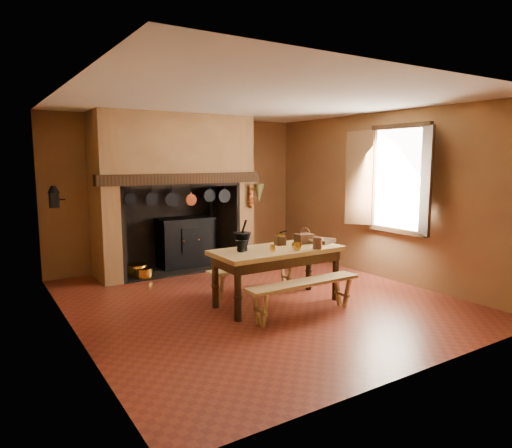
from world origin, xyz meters
The scene contains 28 objects.
floor centered at (0.00, 0.00, 0.00)m, with size 5.50×5.50×0.00m, color maroon.
ceiling centered at (0.00, 0.00, 2.80)m, with size 5.50×5.50×0.00m, color silver.
back_wall centered at (0.00, 2.75, 1.40)m, with size 5.00×0.02×2.80m, color olive.
wall_left centered at (-2.50, 0.00, 1.40)m, with size 0.02×5.50×2.80m, color olive.
wall_right centered at (2.50, 0.00, 1.40)m, with size 0.02×5.50×2.80m, color olive.
wall_front centered at (0.00, -2.75, 1.40)m, with size 5.00×0.02×2.80m, color olive.
chimney_breast centered at (-0.30, 2.31, 1.81)m, with size 2.95×0.96×2.80m.
iron_range centered at (-0.04, 2.45, 0.48)m, with size 1.12×0.55×1.60m.
hearth_pans centered at (-1.05, 2.22, 0.09)m, with size 0.51×0.62×0.20m.
hanging_pans centered at (-0.34, 1.81, 1.36)m, with size 1.92×0.29×0.27m.
onion_string centered at (1.00, 1.79, 1.33)m, with size 0.12×0.10×0.46m, color #92471B, non-canonical shape.
herb_bunch centered at (1.18, 1.79, 1.38)m, with size 0.20×0.20×0.35m, color brown.
window centered at (2.35, -0.40, 1.70)m, with size 0.39×1.75×1.76m.
wall_coffee_mill centered at (-2.42, 1.55, 1.52)m, with size 0.23×0.16×0.31m.
work_table centered at (0.13, -0.31, 0.67)m, with size 1.83×0.81×0.79m.
bench_front centered at (0.13, -0.91, 0.35)m, with size 1.64×0.29×0.46m.
bench_back centered at (0.13, 0.30, 0.31)m, with size 1.48×0.26×0.42m.
mortar_large centered at (-0.37, -0.19, 0.93)m, with size 0.25×0.25×0.42m.
mortar_small centered at (-0.42, -0.26, 0.88)m, with size 0.16×0.16×0.28m.
coffee_grinder centered at (0.30, -0.13, 0.87)m, with size 0.19×0.15×0.21m.
brass_mug_a centered at (-0.04, -0.44, 0.84)m, with size 0.08×0.08×0.08m, color gold.
brass_mug_b centered at (0.29, -0.12, 0.83)m, with size 0.07×0.07×0.08m, color gold.
mixing_bowl centered at (0.82, -0.20, 0.83)m, with size 0.30×0.30×0.07m, color #BBB190.
stoneware_crock centered at (0.57, -0.64, 0.87)m, with size 0.13×0.13×0.16m, color brown.
glass_jar centered at (0.80, -0.22, 0.85)m, with size 0.07×0.07×0.12m, color beige.
wicker_basket centered at (0.68, -0.21, 0.87)m, with size 0.25×0.19×0.24m.
wooden_tray centered at (0.94, -0.34, 0.82)m, with size 0.33×0.23×0.06m, color #372011.
brass_cup centered at (0.27, -0.57, 0.85)m, with size 0.13×0.13×0.10m, color gold.
Camera 1 is at (-3.45, -5.40, 2.02)m, focal length 32.00 mm.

